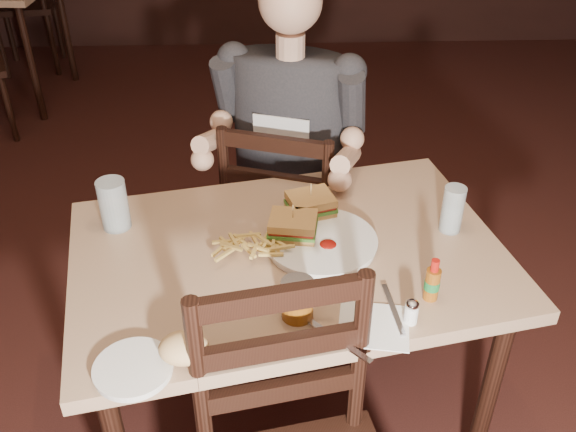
{
  "coord_description": "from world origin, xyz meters",
  "views": [
    {
      "loc": [
        -0.26,
        -1.64,
        1.82
      ],
      "look_at": [
        -0.2,
        -0.24,
        0.85
      ],
      "focal_mm": 40.0,
      "sensor_mm": 36.0,
      "label": 1
    }
  ],
  "objects_px": {
    "bg_chair_far": "(23,4)",
    "side_plate": "(134,370)",
    "chair_far": "(291,223)",
    "hot_sauce": "(433,279)",
    "syrup_dispenser": "(297,299)",
    "main_table": "(289,276)",
    "dinner_plate": "(321,243)",
    "diner": "(287,114)",
    "glass_left": "(114,204)",
    "glass_right": "(453,209)"
  },
  "relations": [
    {
      "from": "bg_chair_far",
      "to": "side_plate",
      "type": "height_order",
      "value": "bg_chair_far"
    },
    {
      "from": "chair_far",
      "to": "hot_sauce",
      "type": "distance_m",
      "value": 0.91
    },
    {
      "from": "hot_sauce",
      "to": "syrup_dispenser",
      "type": "xyz_separation_m",
      "value": [
        -0.33,
        -0.05,
        -0.01
      ]
    },
    {
      "from": "bg_chair_far",
      "to": "side_plate",
      "type": "xyz_separation_m",
      "value": [
        1.42,
        -3.75,
        0.3
      ]
    },
    {
      "from": "main_table",
      "to": "dinner_plate",
      "type": "height_order",
      "value": "dinner_plate"
    },
    {
      "from": "main_table",
      "to": "side_plate",
      "type": "distance_m",
      "value": 0.54
    },
    {
      "from": "main_table",
      "to": "bg_chair_far",
      "type": "height_order",
      "value": "bg_chair_far"
    },
    {
      "from": "diner",
      "to": "chair_far",
      "type": "bearing_deg",
      "value": 90.0
    },
    {
      "from": "bg_chair_far",
      "to": "hot_sauce",
      "type": "bearing_deg",
      "value": 112.69
    },
    {
      "from": "bg_chair_far",
      "to": "glass_left",
      "type": "relative_size",
      "value": 6.45
    },
    {
      "from": "glass_left",
      "to": "hot_sauce",
      "type": "bearing_deg",
      "value": -22.24
    },
    {
      "from": "main_table",
      "to": "glass_left",
      "type": "relative_size",
      "value": 8.66
    },
    {
      "from": "glass_left",
      "to": "hot_sauce",
      "type": "height_order",
      "value": "glass_left"
    },
    {
      "from": "main_table",
      "to": "chair_far",
      "type": "relative_size",
      "value": 1.39
    },
    {
      "from": "hot_sauce",
      "to": "main_table",
      "type": "bearing_deg",
      "value": 149.46
    },
    {
      "from": "diner",
      "to": "hot_sauce",
      "type": "xyz_separation_m",
      "value": [
        0.32,
        -0.73,
        -0.09
      ]
    },
    {
      "from": "diner",
      "to": "syrup_dispenser",
      "type": "bearing_deg",
      "value": -72.21
    },
    {
      "from": "main_table",
      "to": "diner",
      "type": "height_order",
      "value": "diner"
    },
    {
      "from": "chair_far",
      "to": "glass_right",
      "type": "distance_m",
      "value": 0.75
    },
    {
      "from": "diner",
      "to": "side_plate",
      "type": "relative_size",
      "value": 5.36
    },
    {
      "from": "bg_chair_far",
      "to": "dinner_plate",
      "type": "height_order",
      "value": "bg_chair_far"
    },
    {
      "from": "side_plate",
      "to": "chair_far",
      "type": "bearing_deg",
      "value": 69.01
    },
    {
      "from": "bg_chair_far",
      "to": "chair_far",
      "type": "bearing_deg",
      "value": 114.98
    },
    {
      "from": "chair_far",
      "to": "glass_right",
      "type": "xyz_separation_m",
      "value": [
        0.42,
        -0.49,
        0.38
      ]
    },
    {
      "from": "chair_far",
      "to": "hot_sauce",
      "type": "bearing_deg",
      "value": 129.77
    },
    {
      "from": "glass_right",
      "to": "syrup_dispenser",
      "type": "height_order",
      "value": "glass_right"
    },
    {
      "from": "syrup_dispenser",
      "to": "side_plate",
      "type": "relative_size",
      "value": 0.62
    },
    {
      "from": "chair_far",
      "to": "glass_left",
      "type": "height_order",
      "value": "glass_left"
    },
    {
      "from": "dinner_plate",
      "to": "glass_left",
      "type": "xyz_separation_m",
      "value": [
        -0.56,
        0.11,
        0.06
      ]
    },
    {
      "from": "main_table",
      "to": "glass_left",
      "type": "bearing_deg",
      "value": 164.26
    },
    {
      "from": "bg_chair_far",
      "to": "dinner_plate",
      "type": "distance_m",
      "value": 3.81
    },
    {
      "from": "main_table",
      "to": "dinner_plate",
      "type": "xyz_separation_m",
      "value": [
        0.09,
        0.02,
        0.1
      ]
    },
    {
      "from": "glass_left",
      "to": "hot_sauce",
      "type": "relative_size",
      "value": 1.26
    },
    {
      "from": "diner",
      "to": "glass_left",
      "type": "xyz_separation_m",
      "value": [
        -0.49,
        -0.4,
        -0.07
      ]
    },
    {
      "from": "diner",
      "to": "side_plate",
      "type": "xyz_separation_m",
      "value": [
        -0.36,
        -0.94,
        -0.14
      ]
    },
    {
      "from": "dinner_plate",
      "to": "diner",
      "type": "bearing_deg",
      "value": 98.08
    },
    {
      "from": "dinner_plate",
      "to": "side_plate",
      "type": "height_order",
      "value": "dinner_plate"
    },
    {
      "from": "hot_sauce",
      "to": "chair_far",
      "type": "bearing_deg",
      "value": 111.56
    },
    {
      "from": "syrup_dispenser",
      "to": "hot_sauce",
      "type": "bearing_deg",
      "value": -2.68
    },
    {
      "from": "main_table",
      "to": "bg_chair_far",
      "type": "xyz_separation_m",
      "value": [
        -1.77,
        3.34,
        -0.21
      ]
    },
    {
      "from": "diner",
      "to": "hot_sauce",
      "type": "height_order",
      "value": "diner"
    },
    {
      "from": "main_table",
      "to": "hot_sauce",
      "type": "bearing_deg",
      "value": -30.54
    },
    {
      "from": "bg_chair_far",
      "to": "glass_right",
      "type": "relative_size",
      "value": 6.92
    },
    {
      "from": "chair_far",
      "to": "dinner_plate",
      "type": "bearing_deg",
      "value": 114.19
    },
    {
      "from": "dinner_plate",
      "to": "syrup_dispenser",
      "type": "xyz_separation_m",
      "value": [
        -0.08,
        -0.27,
        0.04
      ]
    },
    {
      "from": "chair_far",
      "to": "bg_chair_far",
      "type": "relative_size",
      "value": 0.97
    },
    {
      "from": "chair_far",
      "to": "bg_chair_far",
      "type": "xyz_separation_m",
      "value": [
        -1.8,
        2.77,
        0.01
      ]
    },
    {
      "from": "dinner_plate",
      "to": "glass_left",
      "type": "relative_size",
      "value": 2.02
    },
    {
      "from": "chair_far",
      "to": "diner",
      "type": "bearing_deg",
      "value": 90.0
    },
    {
      "from": "main_table",
      "to": "chair_far",
      "type": "distance_m",
      "value": 0.62
    }
  ]
}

